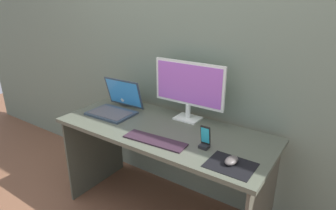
# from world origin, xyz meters

# --- Properties ---
(wall_back) EXTENTS (6.00, 0.04, 2.50)m
(wall_back) POSITION_xyz_m (0.00, 0.39, 1.25)
(wall_back) COLOR slate
(wall_back) RESTS_ON ground_plane
(desk) EXTENTS (1.49, 0.63, 0.72)m
(desk) POSITION_xyz_m (0.00, 0.00, 0.58)
(desk) COLOR #484D3F
(desk) RESTS_ON ground_plane
(monitor) EXTENTS (0.55, 0.14, 0.43)m
(monitor) POSITION_xyz_m (0.06, 0.23, 0.97)
(monitor) COLOR silver
(monitor) RESTS_ON desk
(laptop) EXTENTS (0.35, 0.32, 0.24)m
(laptop) POSITION_xyz_m (-0.47, 0.03, 0.77)
(laptop) COLOR #2E3B4A
(laptop) RESTS_ON desk
(fishbowl) EXTENTS (0.17, 0.17, 0.17)m
(fishbowl) POSITION_xyz_m (-0.51, 0.22, 0.80)
(fishbowl) COLOR silver
(fishbowl) RESTS_ON desk
(keyboard_external) EXTENTS (0.42, 0.15, 0.01)m
(keyboard_external) POSITION_xyz_m (0.07, -0.19, 0.73)
(keyboard_external) COLOR #2B1B26
(keyboard_external) RESTS_ON desk
(mousepad) EXTENTS (0.25, 0.20, 0.00)m
(mousepad) POSITION_xyz_m (0.56, -0.18, 0.73)
(mousepad) COLOR black
(mousepad) RESTS_ON desk
(mouse) EXTENTS (0.07, 0.11, 0.04)m
(mouse) POSITION_xyz_m (0.56, -0.16, 0.75)
(mouse) COLOR #4E4845
(mouse) RESTS_ON mousepad
(phone_in_dock) EXTENTS (0.06, 0.05, 0.14)m
(phone_in_dock) POSITION_xyz_m (0.36, -0.08, 0.77)
(phone_in_dock) COLOR black
(phone_in_dock) RESTS_ON desk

